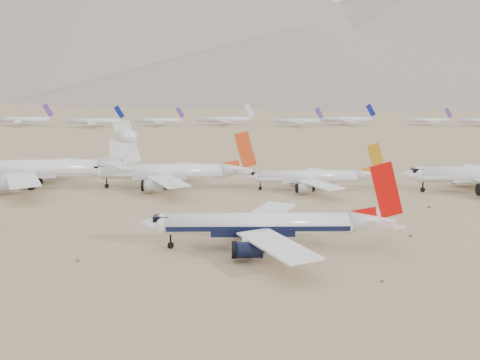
# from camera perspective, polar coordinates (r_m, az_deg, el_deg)

# --- Properties ---
(ground) EXTENTS (7000.00, 7000.00, 0.00)m
(ground) POSITION_cam_1_polar(r_m,az_deg,el_deg) (130.64, 5.75, -5.60)
(ground) COLOR #886C4F
(ground) RESTS_ON ground
(main_airliner) EXTENTS (50.57, 49.39, 17.85)m
(main_airliner) POSITION_cam_1_polar(r_m,az_deg,el_deg) (122.32, 2.77, -4.25)
(main_airliner) COLOR silver
(main_airliner) RESTS_ON ground
(row2_gold_tail) EXTENTS (41.42, 40.51, 14.75)m
(row2_gold_tail) POSITION_cam_1_polar(r_m,az_deg,el_deg) (186.80, 6.94, 0.31)
(row2_gold_tail) COLOR silver
(row2_gold_tail) RESTS_ON ground
(row2_orange_tail) EXTENTS (50.64, 49.54, 18.06)m
(row2_orange_tail) POSITION_cam_1_polar(r_m,az_deg,el_deg) (189.94, -6.67, 0.75)
(row2_orange_tail) COLOR silver
(row2_orange_tail) RESTS_ON ground
(row2_white_trijet) EXTENTS (60.70, 59.32, 21.51)m
(row2_white_trijet) POSITION_cam_1_polar(r_m,az_deg,el_deg) (199.15, -18.48, 1.07)
(row2_white_trijet) COLOR silver
(row2_white_trijet) RESTS_ON ground
(distant_storage_row) EXTENTS (616.11, 59.28, 15.58)m
(distant_storage_row) POSITION_cam_1_polar(r_m,az_deg,el_deg) (441.38, 7.94, 5.70)
(distant_storage_row) COLOR silver
(distant_storage_row) RESTS_ON ground
(mountain_range) EXTENTS (7354.00, 3024.00, 470.00)m
(mountain_range) POSITION_cam_1_polar(r_m,az_deg,el_deg) (1782.03, 1.73, 14.70)
(mountain_range) COLOR slate
(mountain_range) RESTS_ON ground
(desert_scrub) EXTENTS (261.14, 121.67, 0.63)m
(desert_scrub) POSITION_cam_1_polar(r_m,az_deg,el_deg) (103.27, 8.96, -9.68)
(desert_scrub) COLOR brown
(desert_scrub) RESTS_ON ground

